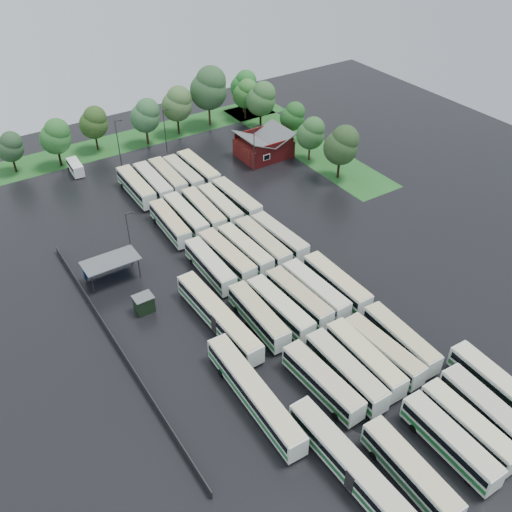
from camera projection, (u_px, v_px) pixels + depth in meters
ground at (291, 319)px, 78.46m from camera, size 160.00×160.00×0.00m
brick_building at (264, 148)px, 116.48m from camera, size 10.07×8.60×5.39m
wash_shed at (110, 262)px, 83.89m from camera, size 8.20×4.20×3.58m
utility_hut at (144, 304)px, 79.02m from camera, size 2.70×2.20×2.62m
grass_strip_north at (122, 142)px, 122.73m from camera, size 80.00×10.00×0.01m
grass_strip_east at (302, 144)px, 122.00m from camera, size 10.00×50.00×0.01m
west_fence at (117, 345)px, 73.75m from camera, size 0.10×50.00×1.20m
bus_r0c0 at (410, 471)px, 57.80m from camera, size 2.95×12.30×3.41m
bus_r0c2 at (450, 441)px, 60.65m from camera, size 2.78×12.19×3.38m
bus_r0c3 at (468, 426)px, 62.23m from camera, size 2.65×12.02×3.34m
bus_r0c4 at (489, 413)px, 63.52m from camera, size 3.24×12.75×3.52m
bus_r1c0 at (322, 382)px, 67.17m from camera, size 3.11×12.24×3.38m
bus_r1c1 at (346, 371)px, 68.39m from camera, size 2.73×12.64×3.52m
bus_r1c2 at (365, 359)px, 70.02m from camera, size 2.96×12.51×3.47m
bus_r1c3 at (383, 350)px, 71.23m from camera, size 3.10×12.12×3.35m
bus_r1c4 at (401, 339)px, 72.86m from camera, size 2.96×12.05×3.33m
bus_r2c0 at (259, 316)px, 76.28m from camera, size 2.99×12.22×3.38m
bus_r2c1 at (280, 308)px, 77.43m from camera, size 2.97×12.36×3.42m
bus_r2c2 at (299, 298)px, 79.14m from camera, size 3.01×12.21×3.38m
bus_r2c3 at (315, 290)px, 80.43m from camera, size 2.98×12.39×3.43m
bus_r2c4 at (336, 283)px, 81.67m from camera, size 2.67×12.49×3.48m
bus_r3c0 at (210, 266)px, 85.06m from camera, size 2.86×12.12×3.36m
bus_r3c1 at (227, 256)px, 86.75m from camera, size 3.10×12.63×3.49m
bus_r3c2 at (245, 250)px, 88.22m from camera, size 2.94×12.23×3.39m
bus_r3c3 at (262, 243)px, 89.49m from camera, size 2.72×12.52×3.48m
bus_r3c4 at (279, 237)px, 91.00m from camera, size 3.14×12.23×3.37m
bus_r4c0 at (170, 223)px, 94.25m from camera, size 3.10×12.05×3.33m
bus_r4c1 at (186, 216)px, 95.84m from camera, size 2.87×12.40×3.44m
bus_r4c2 at (204, 211)px, 97.19m from camera, size 3.23×12.53×3.46m
bus_r4c3 at (220, 206)px, 98.53m from camera, size 2.88×12.10×3.35m
bus_r4c4 at (236, 200)px, 100.05m from camera, size 2.94×12.58×3.49m
bus_r5c0 at (136, 187)px, 103.64m from camera, size 2.91×12.64×3.50m
bus_r5c1 at (153, 183)px, 104.80m from camera, size 3.05×12.69×3.51m
bus_r5c2 at (168, 177)px, 106.49m from camera, size 3.02×12.40×3.43m
bus_r5c3 at (183, 174)px, 107.54m from camera, size 2.62×12.13×3.37m
bus_r5c4 at (199, 169)px, 108.95m from camera, size 2.75×12.60×3.50m
artic_bus_west_a at (353, 469)px, 57.99m from camera, size 2.88×18.28×3.39m
artic_bus_west_b at (218, 317)px, 76.11m from camera, size 2.96×18.20×3.37m
artic_bus_west_c at (254, 393)px, 65.76m from camera, size 3.11×18.25×3.37m
minibus at (75, 167)px, 110.99m from camera, size 2.30×5.53×2.37m
tree_north_0 at (10, 146)px, 108.98m from camera, size 5.09×5.09×8.43m
tree_north_1 at (56, 136)px, 110.38m from camera, size 6.02×6.02×9.97m
tree_north_2 at (94, 122)px, 116.25m from camera, size 5.77×5.77×9.56m
tree_north_3 at (146, 115)px, 118.16m from camera, size 6.12×6.12×10.13m
tree_north_4 at (177, 103)px, 122.13m from camera, size 6.52×6.52×10.80m
tree_north_5 at (209, 88)px, 124.72m from camera, size 8.17×8.17×13.54m
tree_north_6 at (244, 85)px, 131.98m from camera, size 6.09×6.09×10.09m
tree_east_0 at (342, 145)px, 106.21m from camera, size 6.47×6.47×10.71m
tree_east_1 at (311, 133)px, 112.64m from camera, size 5.56×5.56×9.21m
tree_east_2 at (293, 116)px, 120.14m from camera, size 5.23×5.23×8.65m
tree_east_3 at (262, 99)px, 124.57m from camera, size 6.44×6.44×10.66m
tree_east_4 at (246, 93)px, 129.24m from camera, size 5.65×5.65×9.36m
lamp_post_ne at (255, 145)px, 109.19m from camera, size 1.47×0.29×9.56m
lamp_post_nw at (130, 235)px, 85.44m from camera, size 1.40×0.27×9.10m
lamp_post_back_w at (119, 141)px, 109.88m from camera, size 1.56×0.30×10.10m
lamp_post_back_e at (165, 128)px, 115.86m from camera, size 1.43×0.28×9.25m
puddle_0 at (363, 418)px, 65.28m from camera, size 4.42×4.42×0.01m
puddle_1 at (453, 407)px, 66.47m from camera, size 3.18×3.18×0.01m
puddle_2 at (264, 337)px, 75.71m from camera, size 7.39×7.39×0.01m
puddle_3 at (341, 309)px, 80.11m from camera, size 3.00×3.00×0.01m
puddle_4 at (469, 369)px, 71.22m from camera, size 3.21×3.21×0.01m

